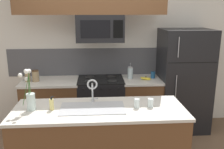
{
  "coord_description": "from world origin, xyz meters",
  "views": [
    {
      "loc": [
        -0.09,
        -3.11,
        2.04
      ],
      "look_at": [
        0.15,
        0.27,
        1.16
      ],
      "focal_mm": 40.0,
      "sensor_mm": 36.0,
      "label": 1
    }
  ],
  "objects_px": {
    "coffee_tin": "(153,75)",
    "dish_soap_bottle": "(52,104)",
    "microwave": "(100,28)",
    "french_press": "(130,73)",
    "storage_jar_medium": "(36,76)",
    "refrigerator": "(183,80)",
    "stove_range": "(101,105)",
    "sink_faucet": "(92,87)",
    "banana_bunch": "(146,79)",
    "drinking_glass": "(137,103)",
    "storage_jar_tall": "(28,76)",
    "spare_glass": "(151,103)",
    "flower_vase": "(30,97)"
  },
  "relations": [
    {
      "from": "stove_range",
      "to": "coffee_tin",
      "type": "relative_size",
      "value": 8.45
    },
    {
      "from": "microwave",
      "to": "stove_range",
      "type": "bearing_deg",
      "value": 90.16
    },
    {
      "from": "microwave",
      "to": "storage_jar_medium",
      "type": "height_order",
      "value": "microwave"
    },
    {
      "from": "sink_faucet",
      "to": "drinking_glass",
      "type": "relative_size",
      "value": 2.79
    },
    {
      "from": "coffee_tin",
      "to": "spare_glass",
      "type": "relative_size",
      "value": 1.05
    },
    {
      "from": "microwave",
      "to": "storage_jar_medium",
      "type": "relative_size",
      "value": 3.99
    },
    {
      "from": "storage_jar_tall",
      "to": "coffee_tin",
      "type": "relative_size",
      "value": 1.57
    },
    {
      "from": "dish_soap_bottle",
      "to": "spare_glass",
      "type": "distance_m",
      "value": 1.17
    },
    {
      "from": "storage_jar_tall",
      "to": "spare_glass",
      "type": "height_order",
      "value": "storage_jar_tall"
    },
    {
      "from": "sink_faucet",
      "to": "storage_jar_medium",
      "type": "bearing_deg",
      "value": 132.18
    },
    {
      "from": "stove_range",
      "to": "dish_soap_bottle",
      "type": "xyz_separation_m",
      "value": [
        -0.6,
        -1.26,
        0.52
      ]
    },
    {
      "from": "sink_faucet",
      "to": "stove_range",
      "type": "bearing_deg",
      "value": 83.1
    },
    {
      "from": "refrigerator",
      "to": "sink_faucet",
      "type": "bearing_deg",
      "value": -145.36
    },
    {
      "from": "dish_soap_bottle",
      "to": "flower_vase",
      "type": "relative_size",
      "value": 0.34
    },
    {
      "from": "storage_jar_medium",
      "to": "refrigerator",
      "type": "bearing_deg",
      "value": 0.93
    },
    {
      "from": "stove_range",
      "to": "flower_vase",
      "type": "height_order",
      "value": "flower_vase"
    },
    {
      "from": "refrigerator",
      "to": "french_press",
      "type": "bearing_deg",
      "value": 177.49
    },
    {
      "from": "microwave",
      "to": "storage_jar_medium",
      "type": "xyz_separation_m",
      "value": [
        -1.06,
        0.0,
        -0.76
      ]
    },
    {
      "from": "refrigerator",
      "to": "spare_glass",
      "type": "relative_size",
      "value": 16.61
    },
    {
      "from": "coffee_tin",
      "to": "spare_glass",
      "type": "distance_m",
      "value": 1.34
    },
    {
      "from": "storage_jar_tall",
      "to": "dish_soap_bottle",
      "type": "bearing_deg",
      "value": -64.73
    },
    {
      "from": "microwave",
      "to": "french_press",
      "type": "bearing_deg",
      "value": 9.1
    },
    {
      "from": "stove_range",
      "to": "spare_glass",
      "type": "relative_size",
      "value": 8.89
    },
    {
      "from": "storage_jar_tall",
      "to": "sink_faucet",
      "type": "relative_size",
      "value": 0.57
    },
    {
      "from": "microwave",
      "to": "storage_jar_tall",
      "type": "distance_m",
      "value": 1.41
    },
    {
      "from": "refrigerator",
      "to": "storage_jar_medium",
      "type": "distance_m",
      "value": 2.48
    },
    {
      "from": "french_press",
      "to": "flower_vase",
      "type": "relative_size",
      "value": 0.55
    },
    {
      "from": "drinking_glass",
      "to": "flower_vase",
      "type": "bearing_deg",
      "value": 179.26
    },
    {
      "from": "spare_glass",
      "to": "french_press",
      "type": "bearing_deg",
      "value": 92.62
    },
    {
      "from": "refrigerator",
      "to": "storage_jar_tall",
      "type": "xyz_separation_m",
      "value": [
        -2.6,
        -0.04,
        0.13
      ]
    },
    {
      "from": "dish_soap_bottle",
      "to": "drinking_glass",
      "type": "bearing_deg",
      "value": -0.18
    },
    {
      "from": "banana_bunch",
      "to": "french_press",
      "type": "bearing_deg",
      "value": 153.96
    },
    {
      "from": "storage_jar_tall",
      "to": "sink_faucet",
      "type": "height_order",
      "value": "sink_faucet"
    },
    {
      "from": "storage_jar_tall",
      "to": "storage_jar_medium",
      "type": "height_order",
      "value": "storage_jar_medium"
    },
    {
      "from": "storage_jar_tall",
      "to": "banana_bunch",
      "type": "xyz_separation_m",
      "value": [
        1.93,
        -0.04,
        -0.06
      ]
    },
    {
      "from": "storage_jar_tall",
      "to": "french_press",
      "type": "xyz_separation_m",
      "value": [
        1.69,
        0.08,
        0.01
      ]
    },
    {
      "from": "coffee_tin",
      "to": "drinking_glass",
      "type": "xyz_separation_m",
      "value": [
        -0.5,
        -1.31,
        -0.0
      ]
    },
    {
      "from": "coffee_tin",
      "to": "dish_soap_bottle",
      "type": "bearing_deg",
      "value": -138.87
    },
    {
      "from": "microwave",
      "to": "flower_vase",
      "type": "relative_size",
      "value": 1.52
    },
    {
      "from": "coffee_tin",
      "to": "sink_faucet",
      "type": "relative_size",
      "value": 0.36
    },
    {
      "from": "french_press",
      "to": "spare_glass",
      "type": "height_order",
      "value": "french_press"
    },
    {
      "from": "storage_jar_medium",
      "to": "stove_range",
      "type": "bearing_deg",
      "value": 1.09
    },
    {
      "from": "storage_jar_medium",
      "to": "spare_glass",
      "type": "bearing_deg",
      "value": -37.15
    },
    {
      "from": "drinking_glass",
      "to": "spare_glass",
      "type": "xyz_separation_m",
      "value": [
        0.17,
        0.01,
        -0.0
      ]
    },
    {
      "from": "french_press",
      "to": "sink_faucet",
      "type": "height_order",
      "value": "sink_faucet"
    },
    {
      "from": "french_press",
      "to": "dish_soap_bottle",
      "type": "relative_size",
      "value": 1.62
    },
    {
      "from": "sink_faucet",
      "to": "storage_jar_tall",
      "type": "bearing_deg",
      "value": 135.81
    },
    {
      "from": "microwave",
      "to": "refrigerator",
      "type": "distance_m",
      "value": 1.68
    },
    {
      "from": "dish_soap_bottle",
      "to": "storage_jar_medium",
      "type": "bearing_deg",
      "value": 110.33
    },
    {
      "from": "stove_range",
      "to": "drinking_glass",
      "type": "relative_size",
      "value": 8.48
    }
  ]
}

